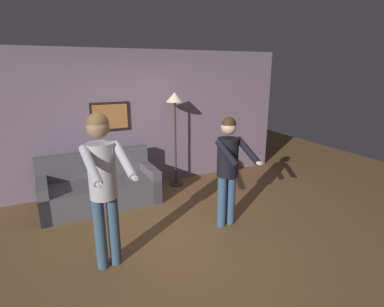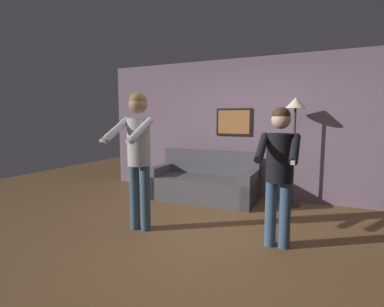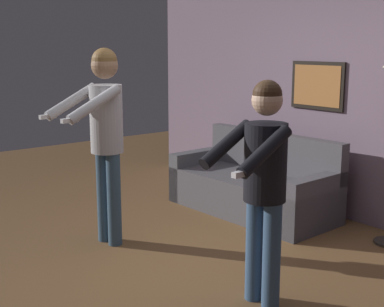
{
  "view_description": "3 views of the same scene",
  "coord_description": "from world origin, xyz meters",
  "px_view_note": "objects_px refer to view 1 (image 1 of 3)",
  "views": [
    {
      "loc": [
        -1.4,
        -3.36,
        2.26
      ],
      "look_at": [
        0.16,
        -0.07,
        1.22
      ],
      "focal_mm": 28.0,
      "sensor_mm": 36.0,
      "label": 1
    },
    {
      "loc": [
        1.34,
        -3.38,
        1.51
      ],
      "look_at": [
        -0.21,
        -0.14,
        1.07
      ],
      "focal_mm": 28.0,
      "sensor_mm": 36.0,
      "label": 2
    },
    {
      "loc": [
        3.28,
        -2.59,
        1.85
      ],
      "look_at": [
        -0.01,
        0.07,
        0.99
      ],
      "focal_mm": 50.0,
      "sensor_mm": 36.0,
      "label": 3
    }
  ],
  "objects_px": {
    "torchiere_lamp": "(175,108)",
    "person_standing_left": "(103,177)",
    "couch": "(100,189)",
    "person_standing_right": "(228,163)"
  },
  "relations": [
    {
      "from": "person_standing_left",
      "to": "couch",
      "type": "bearing_deg",
      "value": 84.25
    },
    {
      "from": "person_standing_left",
      "to": "person_standing_right",
      "type": "distance_m",
      "value": 1.78
    },
    {
      "from": "couch",
      "to": "person_standing_right",
      "type": "bearing_deg",
      "value": -44.16
    },
    {
      "from": "torchiere_lamp",
      "to": "person_standing_right",
      "type": "height_order",
      "value": "torchiere_lamp"
    },
    {
      "from": "torchiere_lamp",
      "to": "person_standing_left",
      "type": "height_order",
      "value": "torchiere_lamp"
    },
    {
      "from": "couch",
      "to": "person_standing_left",
      "type": "xyz_separation_m",
      "value": [
        -0.18,
        -1.78,
        0.85
      ]
    },
    {
      "from": "person_standing_left",
      "to": "person_standing_right",
      "type": "bearing_deg",
      "value": 7.95
    },
    {
      "from": "couch",
      "to": "person_standing_left",
      "type": "height_order",
      "value": "person_standing_left"
    },
    {
      "from": "person_standing_right",
      "to": "torchiere_lamp",
      "type": "bearing_deg",
      "value": 92.03
    },
    {
      "from": "torchiere_lamp",
      "to": "person_standing_right",
      "type": "xyz_separation_m",
      "value": [
        0.06,
        -1.82,
        -0.56
      ]
    }
  ]
}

